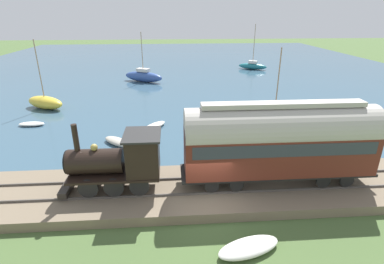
# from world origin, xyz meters

# --- Properties ---
(ground_plane) EXTENTS (200.00, 200.00, 0.00)m
(ground_plane) POSITION_xyz_m (0.00, 0.00, 0.00)
(ground_plane) COLOR #476033
(harbor_water) EXTENTS (80.00, 80.00, 0.01)m
(harbor_water) POSITION_xyz_m (44.03, 0.00, 0.00)
(harbor_water) COLOR #38566B
(harbor_water) RESTS_ON ground
(rail_embankment) EXTENTS (4.95, 56.00, 0.64)m
(rail_embankment) POSITION_xyz_m (1.25, 0.00, 0.26)
(rail_embankment) COLOR #756651
(rail_embankment) RESTS_ON ground
(steam_locomotive) EXTENTS (2.19, 5.20, 3.65)m
(steam_locomotive) POSITION_xyz_m (1.25, 4.33, 2.34)
(steam_locomotive) COLOR black
(steam_locomotive) RESTS_ON rail_embankment
(passenger_coach) EXTENTS (2.28, 10.35, 4.55)m
(passenger_coach) POSITION_xyz_m (1.25, -3.91, 3.16)
(passenger_coach) COLOR black
(passenger_coach) RESTS_ON rail_embankment
(sailboat_yellow) EXTENTS (3.61, 4.70, 6.91)m
(sailboat_yellow) POSITION_xyz_m (18.08, 14.61, 0.67)
(sailboat_yellow) COLOR gold
(sailboat_yellow) RESTS_ON harbor_water
(sailboat_blue) EXTENTS (4.22, 6.01, 6.81)m
(sailboat_blue) POSITION_xyz_m (30.18, 5.46, 0.79)
(sailboat_blue) COLOR #335199
(sailboat_blue) RESTS_ON harbor_water
(sailboat_teal) EXTENTS (3.54, 4.91, 7.45)m
(sailboat_teal) POSITION_xyz_m (38.79, -12.66, 0.60)
(sailboat_teal) COLOR #1E707A
(sailboat_teal) RESTS_ON harbor_water
(sailboat_red) EXTENTS (2.98, 5.58, 6.76)m
(sailboat_red) POSITION_xyz_m (11.00, -7.14, 0.63)
(sailboat_red) COLOR #B72D23
(sailboat_red) RESTS_ON harbor_water
(rowboat_off_pier) EXTENTS (0.93, 2.21, 0.33)m
(rowboat_off_pier) POSITION_xyz_m (12.97, 13.98, 0.17)
(rowboat_off_pier) COLOR silver
(rowboat_off_pier) RESTS_ON harbor_water
(rowboat_mid_harbor) EXTENTS (2.87, 2.48, 0.39)m
(rowboat_mid_harbor) POSITION_xyz_m (11.52, 3.22, 0.20)
(rowboat_mid_harbor) COLOR beige
(rowboat_mid_harbor) RESTS_ON harbor_water
(rowboat_far_out) EXTENTS (2.65, 2.80, 0.46)m
(rowboat_far_out) POSITION_xyz_m (8.32, 5.72, 0.24)
(rowboat_far_out) COLOR #B7B2A3
(rowboat_far_out) RESTS_ON harbor_water
(rowboat_near_shore) EXTENTS (1.69, 1.92, 0.31)m
(rowboat_near_shore) POSITION_xyz_m (6.75, -3.72, 0.16)
(rowboat_near_shore) COLOR #B7B2A3
(rowboat_near_shore) RESTS_ON harbor_water
(beached_dinghy) EXTENTS (1.88, 3.00, 0.44)m
(beached_dinghy) POSITION_xyz_m (-3.11, -1.38, 0.22)
(beached_dinghy) COLOR silver
(beached_dinghy) RESTS_ON ground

